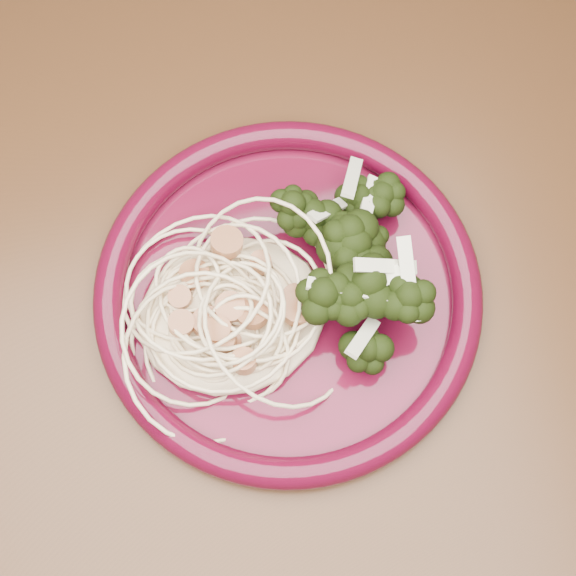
# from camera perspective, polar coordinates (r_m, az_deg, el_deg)

# --- Properties ---
(dining_table) EXTENTS (1.20, 0.80, 0.75)m
(dining_table) POSITION_cam_1_polar(r_m,az_deg,el_deg) (0.70, -7.61, -6.27)
(dining_table) COLOR #472814
(dining_table) RESTS_ON ground
(dinner_plate) EXTENTS (0.33, 0.33, 0.02)m
(dinner_plate) POSITION_cam_1_polar(r_m,az_deg,el_deg) (0.60, 0.00, -0.31)
(dinner_plate) COLOR #4A091D
(dinner_plate) RESTS_ON dining_table
(spaghetti_pile) EXTENTS (0.16, 0.14, 0.03)m
(spaghetti_pile) POSITION_cam_1_polar(r_m,az_deg,el_deg) (0.59, -4.05, -1.55)
(spaghetti_pile) COLOR beige
(spaghetti_pile) RESTS_ON dinner_plate
(scallop_cluster) EXTENTS (0.13, 0.13, 0.04)m
(scallop_cluster) POSITION_cam_1_polar(r_m,az_deg,el_deg) (0.55, -4.29, -0.38)
(scallop_cluster) COLOR #AD724B
(scallop_cluster) RESTS_ON spaghetti_pile
(broccoli_pile) EXTENTS (0.11, 0.16, 0.05)m
(broccoli_pile) POSITION_cam_1_polar(r_m,az_deg,el_deg) (0.59, 4.91, 2.40)
(broccoli_pile) COLOR black
(broccoli_pile) RESTS_ON dinner_plate
(onion_garnish) EXTENTS (0.08, 0.11, 0.05)m
(onion_garnish) POSITION_cam_1_polar(r_m,az_deg,el_deg) (0.56, 5.18, 3.69)
(onion_garnish) COLOR beige
(onion_garnish) RESTS_ON broccoli_pile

